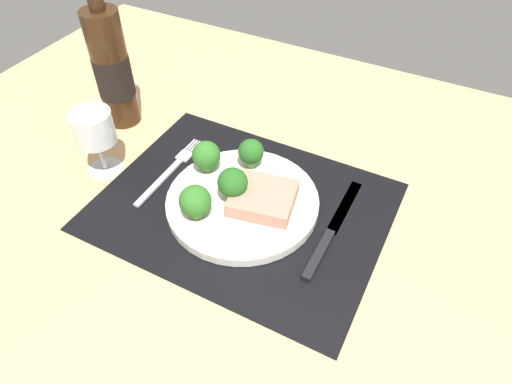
% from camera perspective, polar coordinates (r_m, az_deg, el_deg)
% --- Properties ---
extents(ground_plane, '(1.40, 1.10, 0.03)m').
position_cam_1_polar(ground_plane, '(0.77, -1.65, -2.58)').
color(ground_plane, tan).
extents(placemat, '(0.46, 0.36, 0.00)m').
position_cam_1_polar(placemat, '(0.76, -1.67, -1.73)').
color(placemat, black).
rests_on(placemat, ground_plane).
extents(plate, '(0.25, 0.25, 0.02)m').
position_cam_1_polar(plate, '(0.75, -1.69, -1.24)').
color(plate, silver).
rests_on(plate, placemat).
extents(steak, '(0.12, 0.11, 0.03)m').
position_cam_1_polar(steak, '(0.73, 0.86, -0.77)').
color(steak, tan).
rests_on(steak, plate).
extents(broccoli_center, '(0.05, 0.05, 0.06)m').
position_cam_1_polar(broccoli_center, '(0.70, -7.57, -1.16)').
color(broccoli_center, '#5B8942').
rests_on(broccoli_center, plate).
extents(broccoli_back_left, '(0.04, 0.04, 0.05)m').
position_cam_1_polar(broccoli_back_left, '(0.79, -0.63, 4.98)').
color(broccoli_back_left, '#6B994C').
rests_on(broccoli_back_left, plate).
extents(broccoli_near_fork, '(0.05, 0.05, 0.06)m').
position_cam_1_polar(broccoli_near_fork, '(0.78, -6.20, 4.54)').
color(broccoli_near_fork, '#5B8942').
rests_on(broccoli_near_fork, plate).
extents(broccoli_near_steak, '(0.05, 0.05, 0.06)m').
position_cam_1_polar(broccoli_near_steak, '(0.72, -2.92, 1.11)').
color(broccoli_near_steak, '#6B994C').
rests_on(broccoli_near_steak, plate).
extents(fork, '(0.02, 0.19, 0.01)m').
position_cam_1_polar(fork, '(0.83, -10.56, 2.69)').
color(fork, silver).
rests_on(fork, placemat).
extents(knife, '(0.02, 0.23, 0.01)m').
position_cam_1_polar(knife, '(0.72, 9.11, -5.21)').
color(knife, black).
rests_on(knife, placemat).
extents(wine_bottle, '(0.07, 0.07, 0.32)m').
position_cam_1_polar(wine_bottle, '(0.92, -17.49, 14.57)').
color(wine_bottle, '#331E0F').
rests_on(wine_bottle, ground_plane).
extents(wine_glass, '(0.07, 0.07, 0.12)m').
position_cam_1_polar(wine_glass, '(0.82, -19.46, 7.16)').
color(wine_glass, silver).
rests_on(wine_glass, ground_plane).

